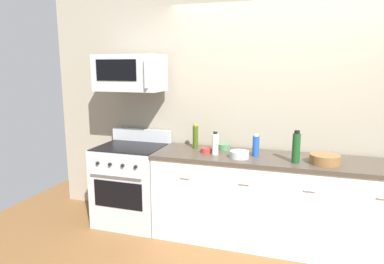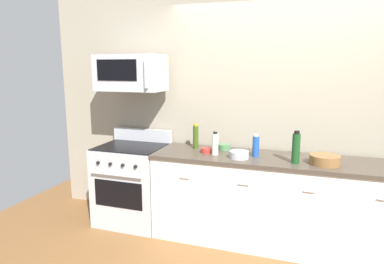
{
  "view_description": "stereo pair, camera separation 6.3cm",
  "coord_description": "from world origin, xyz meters",
  "px_view_note": "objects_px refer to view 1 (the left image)",
  "views": [
    {
      "loc": [
        0.16,
        -3.39,
        1.81
      ],
      "look_at": [
        -0.9,
        -0.05,
        1.14
      ],
      "focal_mm": 31.7,
      "sensor_mm": 36.0,
      "label": 1
    },
    {
      "loc": [
        0.22,
        -3.37,
        1.81
      ],
      "look_at": [
        -0.9,
        -0.05,
        1.14
      ],
      "focal_mm": 31.7,
      "sensor_mm": 36.0,
      "label": 2
    }
  ],
  "objects_px": {
    "bottle_olive_oil": "(195,137)",
    "bottle_wine_green": "(296,147)",
    "bowl_steel_prep": "(239,154)",
    "microwave": "(130,73)",
    "bowl_wooden_salad": "(325,159)",
    "bottle_soda_blue": "(256,146)",
    "bowl_red_small": "(206,150)",
    "bottle_vinegar_white": "(215,144)",
    "range_oven": "(132,184)",
    "bowl_green_glaze": "(224,147)"
  },
  "relations": [
    {
      "from": "bottle_vinegar_white",
      "to": "bowl_wooden_salad",
      "type": "xyz_separation_m",
      "value": [
        1.06,
        -0.02,
        -0.07
      ]
    },
    {
      "from": "range_oven",
      "to": "microwave",
      "type": "xyz_separation_m",
      "value": [
        0.0,
        0.04,
        1.28
      ]
    },
    {
      "from": "microwave",
      "to": "bowl_steel_prep",
      "type": "height_order",
      "value": "microwave"
    },
    {
      "from": "bottle_wine_green",
      "to": "bowl_red_small",
      "type": "distance_m",
      "value": 0.93
    },
    {
      "from": "microwave",
      "to": "bottle_wine_green",
      "type": "bearing_deg",
      "value": -5.67
    },
    {
      "from": "bottle_vinegar_white",
      "to": "bowl_green_glaze",
      "type": "bearing_deg",
      "value": 79.58
    },
    {
      "from": "bottle_wine_green",
      "to": "bottle_soda_blue",
      "type": "distance_m",
      "value": 0.41
    },
    {
      "from": "bottle_soda_blue",
      "to": "bottle_olive_oil",
      "type": "bearing_deg",
      "value": 168.05
    },
    {
      "from": "bottle_olive_oil",
      "to": "bowl_steel_prep",
      "type": "xyz_separation_m",
      "value": [
        0.54,
        -0.26,
        -0.1
      ]
    },
    {
      "from": "bowl_wooden_salad",
      "to": "bowl_green_glaze",
      "type": "height_order",
      "value": "bowl_wooden_salad"
    },
    {
      "from": "range_oven",
      "to": "bottle_wine_green",
      "type": "height_order",
      "value": "bottle_wine_green"
    },
    {
      "from": "bottle_wine_green",
      "to": "bottle_vinegar_white",
      "type": "distance_m",
      "value": 0.81
    },
    {
      "from": "bottle_vinegar_white",
      "to": "bowl_green_glaze",
      "type": "xyz_separation_m",
      "value": [
        0.04,
        0.23,
        -0.08
      ]
    },
    {
      "from": "bottle_soda_blue",
      "to": "bottle_vinegar_white",
      "type": "bearing_deg",
      "value": -172.29
    },
    {
      "from": "bowl_steel_prep",
      "to": "bowl_wooden_salad",
      "type": "xyz_separation_m",
      "value": [
        0.8,
        0.04,
        0.01
      ]
    },
    {
      "from": "bottle_vinegar_white",
      "to": "bowl_red_small",
      "type": "xyz_separation_m",
      "value": [
        -0.11,
        0.06,
        -0.09
      ]
    },
    {
      "from": "bowl_steel_prep",
      "to": "bowl_green_glaze",
      "type": "bearing_deg",
      "value": 127.14
    },
    {
      "from": "bowl_red_small",
      "to": "bottle_soda_blue",
      "type": "bearing_deg",
      "value": -0.33
    },
    {
      "from": "bowl_red_small",
      "to": "bottle_olive_oil",
      "type": "bearing_deg",
      "value": 139.19
    },
    {
      "from": "bowl_steel_prep",
      "to": "microwave",
      "type": "bearing_deg",
      "value": 172.41
    },
    {
      "from": "bowl_green_glaze",
      "to": "bottle_wine_green",
      "type": "bearing_deg",
      "value": -21.66
    },
    {
      "from": "microwave",
      "to": "bowl_green_glaze",
      "type": "bearing_deg",
      "value": 6.55
    },
    {
      "from": "bottle_soda_blue",
      "to": "microwave",
      "type": "bearing_deg",
      "value": 177.72
    },
    {
      "from": "bottle_wine_green",
      "to": "bowl_green_glaze",
      "type": "xyz_separation_m",
      "value": [
        -0.76,
        0.3,
        -0.11
      ]
    },
    {
      "from": "bowl_red_small",
      "to": "bowl_green_glaze",
      "type": "bearing_deg",
      "value": 48.65
    },
    {
      "from": "bottle_olive_oil",
      "to": "bowl_steel_prep",
      "type": "height_order",
      "value": "bottle_olive_oil"
    },
    {
      "from": "bottle_vinegar_white",
      "to": "bowl_steel_prep",
      "type": "bearing_deg",
      "value": -12.41
    },
    {
      "from": "microwave",
      "to": "bowl_steel_prep",
      "type": "distance_m",
      "value": 1.51
    },
    {
      "from": "bottle_olive_oil",
      "to": "bowl_steel_prep",
      "type": "distance_m",
      "value": 0.61
    },
    {
      "from": "bowl_steel_prep",
      "to": "bottle_wine_green",
      "type": "bearing_deg",
      "value": -1.05
    },
    {
      "from": "microwave",
      "to": "range_oven",
      "type": "bearing_deg",
      "value": -90.29
    },
    {
      "from": "range_oven",
      "to": "bowl_wooden_salad",
      "type": "distance_m",
      "value": 2.14
    },
    {
      "from": "bowl_green_glaze",
      "to": "bowl_wooden_salad",
      "type": "bearing_deg",
      "value": -13.97
    },
    {
      "from": "bottle_wine_green",
      "to": "bowl_wooden_salad",
      "type": "relative_size",
      "value": 1.12
    },
    {
      "from": "microwave",
      "to": "bowl_red_small",
      "type": "xyz_separation_m",
      "value": [
        0.9,
        -0.05,
        -0.81
      ]
    },
    {
      "from": "bottle_wine_green",
      "to": "bowl_green_glaze",
      "type": "height_order",
      "value": "bottle_wine_green"
    },
    {
      "from": "bottle_olive_oil",
      "to": "microwave",
      "type": "bearing_deg",
      "value": -173.14
    },
    {
      "from": "bowl_green_glaze",
      "to": "microwave",
      "type": "bearing_deg",
      "value": -173.45
    },
    {
      "from": "bottle_olive_oil",
      "to": "bottle_wine_green",
      "type": "height_order",
      "value": "bottle_wine_green"
    },
    {
      "from": "bottle_olive_oil",
      "to": "bottle_wine_green",
      "type": "relative_size",
      "value": 0.9
    },
    {
      "from": "range_oven",
      "to": "bottle_soda_blue",
      "type": "distance_m",
      "value": 1.53
    },
    {
      "from": "microwave",
      "to": "bowl_steel_prep",
      "type": "bearing_deg",
      "value": -7.59
    },
    {
      "from": "bottle_soda_blue",
      "to": "bowl_red_small",
      "type": "bearing_deg",
      "value": 179.67
    },
    {
      "from": "range_oven",
      "to": "bowl_red_small",
      "type": "distance_m",
      "value": 1.02
    },
    {
      "from": "bottle_soda_blue",
      "to": "range_oven",
      "type": "bearing_deg",
      "value": 179.52
    },
    {
      "from": "bowl_steel_prep",
      "to": "bowl_wooden_salad",
      "type": "distance_m",
      "value": 0.8
    },
    {
      "from": "microwave",
      "to": "bowl_red_small",
      "type": "distance_m",
      "value": 1.21
    },
    {
      "from": "bottle_wine_green",
      "to": "bottle_olive_oil",
      "type": "bearing_deg",
      "value": 165.99
    },
    {
      "from": "microwave",
      "to": "bottle_soda_blue",
      "type": "relative_size",
      "value": 3.25
    },
    {
      "from": "range_oven",
      "to": "bowl_wooden_salad",
      "type": "xyz_separation_m",
      "value": [
        2.08,
        -0.09,
        0.5
      ]
    }
  ]
}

